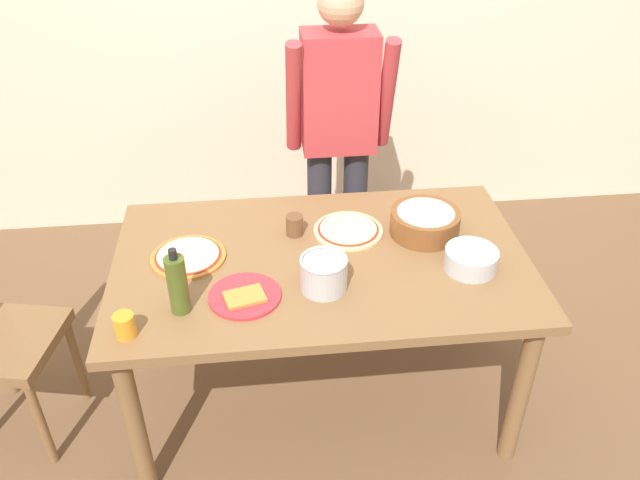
# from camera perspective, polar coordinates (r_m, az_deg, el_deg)

# --- Properties ---
(ground) EXTENTS (8.00, 8.00, 0.00)m
(ground) POSITION_cam_1_polar(r_m,az_deg,el_deg) (3.00, 0.11, -13.41)
(ground) COLOR brown
(wall_back) EXTENTS (5.60, 0.10, 2.60)m
(wall_back) POSITION_cam_1_polar(r_m,az_deg,el_deg) (3.72, -2.72, 20.07)
(wall_back) COLOR beige
(wall_back) RESTS_ON ground
(dining_table) EXTENTS (1.60, 0.96, 0.76)m
(dining_table) POSITION_cam_1_polar(r_m,az_deg,el_deg) (2.54, 0.12, -3.25)
(dining_table) COLOR brown
(dining_table) RESTS_ON ground
(person_cook) EXTENTS (0.49, 0.25, 1.62)m
(person_cook) POSITION_cam_1_polar(r_m,az_deg,el_deg) (3.06, 1.65, 9.67)
(person_cook) COLOR #2D2D38
(person_cook) RESTS_ON ground
(pizza_raw_on_board) EXTENTS (0.28, 0.28, 0.02)m
(pizza_raw_on_board) POSITION_cam_1_polar(r_m,az_deg,el_deg) (2.63, 2.51, 0.89)
(pizza_raw_on_board) COLOR beige
(pizza_raw_on_board) RESTS_ON dining_table
(pizza_cooked_on_tray) EXTENTS (0.29, 0.29, 0.02)m
(pizza_cooked_on_tray) POSITION_cam_1_polar(r_m,az_deg,el_deg) (2.53, -11.58, -1.42)
(pizza_cooked_on_tray) COLOR #C67A33
(pizza_cooked_on_tray) RESTS_ON dining_table
(plate_with_slice) EXTENTS (0.26, 0.26, 0.02)m
(plate_with_slice) POSITION_cam_1_polar(r_m,az_deg,el_deg) (2.31, -6.67, -4.94)
(plate_with_slice) COLOR red
(plate_with_slice) RESTS_ON dining_table
(popcorn_bowl) EXTENTS (0.28, 0.28, 0.11)m
(popcorn_bowl) POSITION_cam_1_polar(r_m,az_deg,el_deg) (2.63, 9.27, 1.75)
(popcorn_bowl) COLOR brown
(popcorn_bowl) RESTS_ON dining_table
(mixing_bowl_steel) EXTENTS (0.20, 0.20, 0.08)m
(mixing_bowl_steel) POSITION_cam_1_polar(r_m,az_deg,el_deg) (2.48, 13.20, -1.69)
(mixing_bowl_steel) COLOR #B7B7BC
(mixing_bowl_steel) RESTS_ON dining_table
(olive_oil_bottle) EXTENTS (0.07, 0.07, 0.26)m
(olive_oil_bottle) POSITION_cam_1_polar(r_m,az_deg,el_deg) (2.23, -12.49, -3.84)
(olive_oil_bottle) COLOR #47561E
(olive_oil_bottle) RESTS_ON dining_table
(steel_pot) EXTENTS (0.17, 0.17, 0.13)m
(steel_pot) POSITION_cam_1_polar(r_m,az_deg,el_deg) (2.30, 0.33, -2.94)
(steel_pot) COLOR #B7B7BC
(steel_pot) RESTS_ON dining_table
(cup_orange) EXTENTS (0.07, 0.07, 0.08)m
(cup_orange) POSITION_cam_1_polar(r_m,az_deg,el_deg) (2.22, -16.88, -7.26)
(cup_orange) COLOR orange
(cup_orange) RESTS_ON dining_table
(cup_small_brown) EXTENTS (0.07, 0.07, 0.08)m
(cup_small_brown) POSITION_cam_1_polar(r_m,az_deg,el_deg) (2.60, -2.26, 1.32)
(cup_small_brown) COLOR brown
(cup_small_brown) RESTS_ON dining_table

